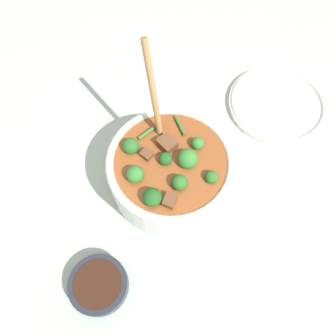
# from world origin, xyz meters

# --- Properties ---
(ground_plane) EXTENTS (4.00, 4.00, 0.00)m
(ground_plane) POSITION_xyz_m (0.00, 0.00, 0.00)
(ground_plane) COLOR #ADBCAD
(stew_bowl) EXTENTS (0.25, 0.27, 0.28)m
(stew_bowl) POSITION_xyz_m (0.00, 0.00, 0.06)
(stew_bowl) COLOR white
(stew_bowl) RESTS_ON ground_plane
(condiment_bowl) EXTENTS (0.11, 0.11, 0.03)m
(condiment_bowl) POSITION_xyz_m (0.13, 0.22, 0.02)
(condiment_bowl) COLOR #232833
(condiment_bowl) RESTS_ON ground_plane
(empty_plate) EXTENTS (0.24, 0.24, 0.02)m
(empty_plate) POSITION_xyz_m (-0.26, -0.21, 0.01)
(empty_plate) COLOR silver
(empty_plate) RESTS_ON ground_plane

